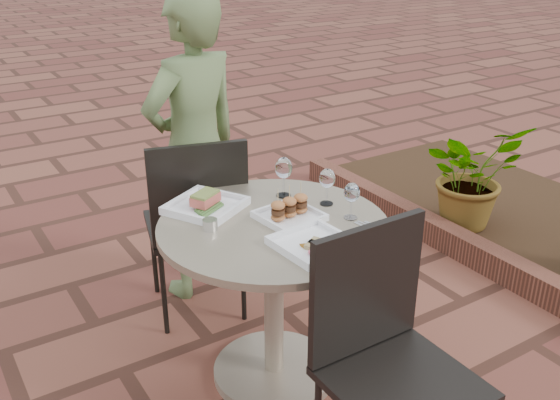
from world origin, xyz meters
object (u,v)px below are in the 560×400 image
plate_sliders (289,212)px  plate_tuna (313,243)px  diner (195,149)px  chair_near (385,343)px  cafe_table (274,278)px  plate_salmon (206,205)px  chair_far (197,215)px

plate_sliders → plate_tuna: bearing=-102.8°
diner → plate_tuna: size_ratio=5.72×
chair_near → plate_tuna: bearing=92.3°
cafe_table → diner: (0.06, 0.83, 0.29)m
chair_near → plate_sliders: (0.04, 0.62, 0.21)m
plate_salmon → chair_far: bearing=72.6°
plate_sliders → plate_tuna: (-0.05, -0.24, -0.02)m
plate_salmon → plate_tuna: 0.53m
chair_near → plate_salmon: 0.92m
chair_far → plate_tuna: size_ratio=3.44×
diner → plate_sliders: size_ratio=6.35×
chair_near → plate_tuna: size_ratio=3.44×
chair_far → plate_sliders: bearing=118.5°
chair_near → diner: bearing=88.9°
cafe_table → diner: diner is taller
cafe_table → plate_sliders: plate_sliders is taller
plate_sliders → plate_tuna: size_ratio=0.90×
cafe_table → chair_near: size_ratio=0.97×
chair_far → plate_tuna: 0.84m
plate_salmon → plate_sliders: plate_sliders is taller
plate_tuna → diner: bearing=87.7°
cafe_table → plate_salmon: size_ratio=2.48×
plate_salmon → plate_tuna: plate_salmon is taller
plate_salmon → plate_sliders: size_ratio=1.49×
chair_far → plate_tuna: (0.08, -0.81, 0.20)m
diner → plate_salmon: (-0.22, -0.58, -0.02)m
chair_near → plate_salmon: (-0.20, 0.88, 0.20)m
diner → chair_near: bearing=75.4°
chair_near → diner: (0.03, 1.46, 0.22)m
plate_tuna → cafe_table: bearing=94.0°
chair_near → plate_sliders: size_ratio=3.82×
cafe_table → plate_salmon: 0.40m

